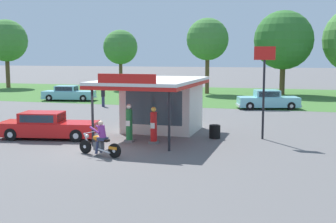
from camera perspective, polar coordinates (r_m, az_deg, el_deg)
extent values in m
plane|color=#5B5959|center=(20.82, -8.78, -5.07)|extent=(300.00, 300.00, 0.00)
cube|color=#3D6B2D|center=(49.37, 6.15, 2.12)|extent=(120.00, 24.00, 0.01)
cube|color=silver|center=(25.86, -0.72, 0.78)|extent=(4.10, 3.42, 2.99)
cube|color=#384C56|center=(24.25, -1.89, 0.49)|extent=(3.28, 0.05, 1.92)
cube|color=silver|center=(23.94, -2.04, 4.04)|extent=(4.80, 7.66, 0.16)
cube|color=red|center=(23.95, -2.04, 3.61)|extent=(4.80, 7.66, 0.18)
cube|color=red|center=(20.36, -5.43, 4.29)|extent=(2.87, 0.08, 0.44)
cylinder|color=black|center=(20.26, 0.15, -1.03)|extent=(0.12, 0.12, 2.99)
cylinder|color=black|center=(21.67, -9.80, -0.59)|extent=(0.12, 0.12, 2.99)
cube|color=slate|center=(22.83, -5.06, -3.79)|extent=(0.44, 0.44, 0.10)
cylinder|color=#1E6B33|center=(22.68, -5.08, -1.69)|extent=(0.34, 0.34, 1.60)
cube|color=white|center=(22.50, -5.25, -1.56)|extent=(0.22, 0.02, 0.28)
sphere|color=white|center=(22.56, -5.11, 0.66)|extent=(0.26, 0.26, 0.26)
cube|color=slate|center=(22.39, -1.87, -3.99)|extent=(0.44, 0.44, 0.10)
cylinder|color=red|center=(22.24, -1.88, -1.98)|extent=(0.34, 0.34, 1.49)
cube|color=white|center=(22.06, -2.03, -1.86)|extent=(0.22, 0.02, 0.28)
sphere|color=#EACC4C|center=(22.12, -1.89, 0.28)|extent=(0.26, 0.26, 0.26)
cylinder|color=black|center=(20.32, -10.70, -4.50)|extent=(0.64, 0.27, 0.64)
cylinder|color=silver|center=(20.32, -10.70, -4.50)|extent=(0.19, 0.16, 0.16)
cylinder|color=black|center=(19.24, -6.97, -5.09)|extent=(0.64, 0.27, 0.64)
cylinder|color=silver|center=(19.24, -6.97, -5.09)|extent=(0.19, 0.16, 0.16)
ellipsoid|color=orange|center=(19.75, -9.13, -3.45)|extent=(0.60, 0.38, 0.24)
cube|color=#59595E|center=(19.79, -9.00, -4.49)|extent=(0.49, 0.35, 0.36)
cube|color=black|center=(19.53, -8.35, -3.73)|extent=(0.53, 0.38, 0.10)
cylinder|color=silver|center=(20.20, -10.51, -3.75)|extent=(0.37, 0.17, 0.71)
cylinder|color=silver|center=(20.06, -10.28, -2.73)|extent=(0.22, 0.68, 0.04)
sphere|color=silver|center=(20.15, -10.48, -3.15)|extent=(0.16, 0.16, 0.16)
cube|color=orange|center=(19.25, -7.09, -4.72)|extent=(0.47, 0.29, 0.12)
cylinder|color=silver|center=(19.46, -8.37, -5.10)|extent=(0.70, 0.27, 0.18)
cube|color=#2D3351|center=(19.57, -8.51, -3.54)|extent=(0.48, 0.43, 0.14)
cylinder|color=#2D3351|center=(19.66, -9.24, -4.69)|extent=(0.18, 0.26, 0.56)
cylinder|color=#2D3351|center=(19.89, -8.63, -4.53)|extent=(0.18, 0.26, 0.56)
cylinder|color=#8C338C|center=(19.54, -8.62, -2.62)|extent=(0.48, 0.42, 0.60)
sphere|color=beige|center=(19.52, -8.77, -1.52)|extent=(0.22, 0.22, 0.22)
cylinder|color=#8C338C|center=(19.53, -9.54, -2.39)|extent=(0.54, 0.23, 0.31)
cylinder|color=#8C338C|center=(19.83, -8.78, -2.23)|extent=(0.54, 0.23, 0.31)
cube|color=red|center=(24.36, -15.24, -2.15)|extent=(5.41, 2.70, 0.72)
cube|color=red|center=(24.40, -16.08, -0.68)|extent=(2.40, 1.93, 0.52)
cube|color=#283847|center=(24.03, -13.75, -0.72)|extent=(0.30, 1.36, 0.42)
cube|color=#283847|center=(25.10, -15.44, -0.44)|extent=(1.80, 0.37, 0.40)
cube|color=#283847|center=(23.70, -16.76, -0.94)|extent=(1.80, 0.37, 0.40)
cube|color=silver|center=(23.60, -9.27, -2.88)|extent=(0.43, 1.67, 0.18)
cube|color=silver|center=(25.44, -20.74, -2.52)|extent=(0.43, 1.67, 0.18)
sphere|color=white|center=(24.09, -8.92, -1.99)|extent=(0.18, 0.18, 0.18)
sphere|color=white|center=(23.01, -9.62, -2.44)|extent=(0.18, 0.18, 0.18)
cylinder|color=black|center=(24.61, -10.71, -2.42)|extent=(0.69, 0.32, 0.66)
cylinder|color=silver|center=(24.61, -10.71, -2.42)|extent=(0.33, 0.27, 0.30)
cylinder|color=black|center=(23.05, -11.86, -3.10)|extent=(0.69, 0.32, 0.66)
cylinder|color=silver|center=(23.05, -11.86, -3.10)|extent=(0.33, 0.27, 0.30)
cylinder|color=black|center=(25.81, -18.23, -2.21)|extent=(0.69, 0.32, 0.66)
cylinder|color=silver|center=(25.81, -18.23, -2.21)|extent=(0.33, 0.27, 0.30)
cylinder|color=black|center=(24.33, -19.79, -2.84)|extent=(0.69, 0.32, 0.66)
cylinder|color=silver|center=(24.33, -19.79, -2.84)|extent=(0.33, 0.27, 0.30)
cube|color=#7AC6D1|center=(44.41, -12.77, 2.13)|extent=(5.27, 2.70, 0.77)
cube|color=#7AC6D1|center=(44.44, -13.11, 2.96)|extent=(2.25, 1.94, 0.52)
cube|color=#283847|center=(44.13, -11.91, 2.96)|extent=(0.29, 1.41, 0.42)
cube|color=#283847|center=(45.19, -12.78, 3.04)|extent=(1.67, 0.33, 0.40)
cube|color=#283847|center=(43.70, -13.45, 2.88)|extent=(1.67, 0.33, 0.40)
cube|color=silver|center=(43.68, -9.60, 1.77)|extent=(0.43, 1.74, 0.18)
cube|color=silver|center=(45.32, -15.81, 1.80)|extent=(0.43, 1.74, 0.18)
sphere|color=white|center=(44.21, -9.39, 2.24)|extent=(0.18, 0.18, 0.18)
sphere|color=white|center=(43.08, -9.81, 2.10)|extent=(0.18, 0.18, 0.18)
cylinder|color=black|center=(44.72, -10.33, 1.92)|extent=(0.69, 0.31, 0.66)
cylinder|color=silver|center=(44.72, -10.33, 1.92)|extent=(0.33, 0.27, 0.30)
cylinder|color=black|center=(43.09, -10.98, 1.71)|extent=(0.69, 0.31, 0.66)
cylinder|color=silver|center=(43.09, -10.98, 1.71)|extent=(0.33, 0.27, 0.30)
cylinder|color=black|center=(45.81, -14.44, 1.93)|extent=(0.69, 0.31, 0.66)
cylinder|color=silver|center=(45.81, -14.44, 1.93)|extent=(0.33, 0.27, 0.30)
cylinder|color=black|center=(44.22, -15.22, 1.72)|extent=(0.69, 0.31, 0.66)
cylinder|color=silver|center=(44.22, -15.22, 1.72)|extent=(0.33, 0.27, 0.30)
cube|color=#7AC6D1|center=(37.61, 12.90, 1.25)|extent=(5.33, 3.27, 0.81)
cube|color=#7AC6D1|center=(37.52, 12.76, 2.31)|extent=(2.37, 2.18, 0.58)
cube|color=#283847|center=(37.75, 14.18, 2.29)|extent=(0.47, 1.44, 0.46)
cube|color=#283847|center=(38.32, 12.48, 2.41)|extent=(1.61, 0.51, 0.44)
cube|color=#283847|center=(36.72, 13.05, 2.19)|extent=(1.61, 0.51, 0.44)
cube|color=silver|center=(38.30, 16.57, 0.81)|extent=(0.64, 1.77, 0.18)
cube|color=silver|center=(37.14, 9.10, 0.82)|extent=(0.64, 1.77, 0.18)
sphere|color=white|center=(38.85, 16.34, 1.39)|extent=(0.18, 0.18, 0.18)
sphere|color=white|center=(37.69, 16.87, 1.19)|extent=(0.18, 0.18, 0.18)
cylinder|color=black|center=(38.92, 15.02, 1.00)|extent=(0.69, 0.38, 0.66)
cylinder|color=silver|center=(38.92, 15.02, 1.00)|extent=(0.35, 0.30, 0.30)
cylinder|color=black|center=(37.21, 15.75, 0.70)|extent=(0.69, 0.38, 0.66)
cylinder|color=silver|center=(37.21, 15.75, 0.70)|extent=(0.35, 0.30, 0.30)
cylinder|color=black|center=(38.15, 10.10, 1.02)|extent=(0.69, 0.38, 0.66)
cylinder|color=silver|center=(38.15, 10.10, 1.02)|extent=(0.35, 0.30, 0.30)
cylinder|color=black|center=(36.41, 10.61, 0.71)|extent=(0.69, 0.38, 0.66)
cylinder|color=silver|center=(36.41, 10.61, 0.71)|extent=(0.35, 0.30, 0.30)
cube|color=#E55993|center=(37.88, -0.92, 1.45)|extent=(5.13, 2.22, 0.78)
cube|color=#E55993|center=(37.98, -1.55, 2.52)|extent=(2.34, 1.81, 0.62)
cube|color=#283847|center=(37.59, 0.01, 2.47)|extent=(0.14, 1.48, 0.49)
cube|color=#283847|center=(38.74, -1.10, 2.61)|extent=(1.90, 0.15, 0.47)
cube|color=#283847|center=(37.22, -2.01, 2.42)|extent=(1.90, 0.15, 0.47)
cube|color=silver|center=(37.08, 2.75, 0.90)|extent=(0.24, 1.81, 0.18)
cube|color=silver|center=(38.89, -4.41, 1.18)|extent=(0.24, 1.81, 0.18)
sphere|color=white|center=(37.62, 3.04, 1.46)|extent=(0.18, 0.18, 0.18)
sphere|color=white|center=(36.47, 2.48, 1.28)|extent=(0.18, 0.18, 0.18)
cylinder|color=black|center=(38.17, 1.95, 1.13)|extent=(0.67, 0.24, 0.66)
cylinder|color=silver|center=(38.17, 1.95, 1.13)|extent=(0.31, 0.24, 0.30)
cylinder|color=black|center=(36.50, 1.08, 0.85)|extent=(0.67, 0.24, 0.66)
cylinder|color=silver|center=(36.50, 1.08, 0.85)|extent=(0.31, 0.24, 0.30)
cylinder|color=black|center=(39.36, -2.77, 1.31)|extent=(0.67, 0.24, 0.66)
cylinder|color=silver|center=(39.36, -2.77, 1.31)|extent=(0.31, 0.24, 0.30)
cylinder|color=black|center=(37.74, -3.82, 1.05)|extent=(0.67, 0.24, 0.66)
cylinder|color=silver|center=(37.74, -3.82, 1.05)|extent=(0.31, 0.24, 0.30)
cylinder|color=#2D3351|center=(38.59, -8.44, 1.29)|extent=(0.26, 0.26, 0.88)
cylinder|color=black|center=(38.52, -8.46, 2.40)|extent=(0.34, 0.34, 0.62)
sphere|color=beige|center=(38.48, -8.47, 3.03)|extent=(0.24, 0.24, 0.24)
cylinder|color=brown|center=(51.54, 5.13, 4.84)|extent=(0.47, 0.47, 4.48)
sphere|color=#427F38|center=(51.53, 5.18, 9.36)|extent=(4.88, 4.88, 4.88)
sphere|color=#427F38|center=(51.88, 6.04, 8.80)|extent=(2.50, 2.50, 2.50)
cylinder|color=brown|center=(57.73, -6.17, 4.77)|extent=(0.45, 0.45, 3.85)
sphere|color=#427F38|center=(57.68, -6.22, 8.34)|extent=(4.46, 4.46, 4.46)
sphere|color=#427F38|center=(57.80, -6.69, 7.89)|extent=(2.85, 2.85, 2.85)
cylinder|color=brown|center=(64.91, -20.14, 4.85)|extent=(0.57, 0.57, 4.31)
sphere|color=#427F38|center=(64.90, -20.31, 8.66)|extent=(5.77, 5.77, 5.77)
cylinder|color=brown|center=(51.81, 14.66, 4.19)|extent=(0.60, 0.60, 3.67)
sphere|color=#33702D|center=(51.77, 14.82, 8.98)|extent=(6.66, 6.66, 6.66)
sphere|color=#33702D|center=(50.93, 15.33, 8.25)|extent=(4.70, 4.70, 4.70)
cylinder|color=black|center=(23.70, 12.33, 1.49)|extent=(0.12, 0.12, 4.20)
cube|color=red|center=(23.58, 12.49, 7.43)|extent=(1.10, 0.08, 0.70)
cylinder|color=black|center=(23.75, 6.10, -3.27)|extent=(0.60, 0.60, 0.18)
cylinder|color=black|center=(23.72, 6.11, -2.85)|extent=(0.60, 0.60, 0.18)
cylinder|color=black|center=(23.69, 6.11, -2.42)|extent=(0.60, 0.60, 0.18)
cylinder|color=black|center=(23.66, 6.12, -1.99)|extent=(0.60, 0.60, 0.18)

